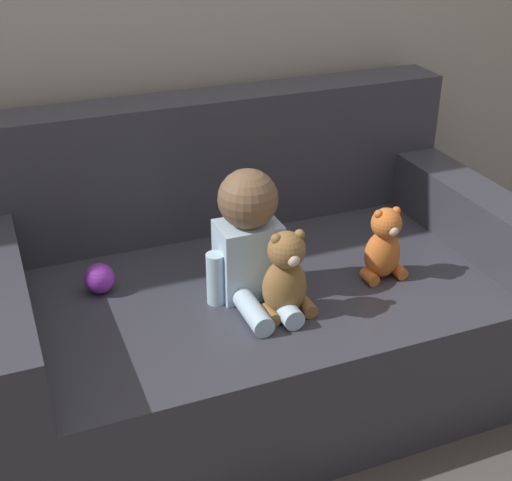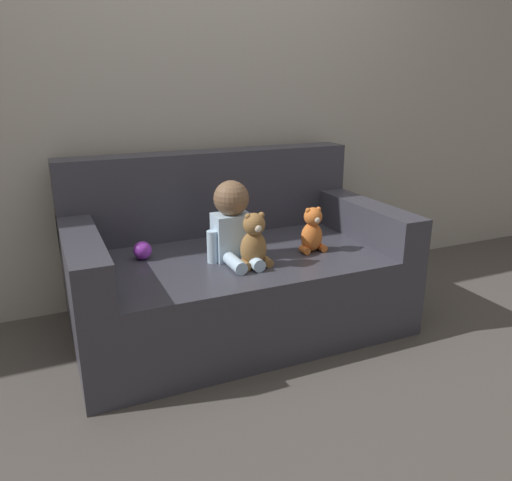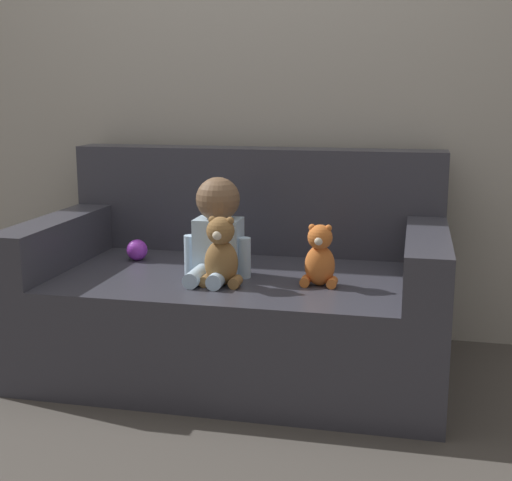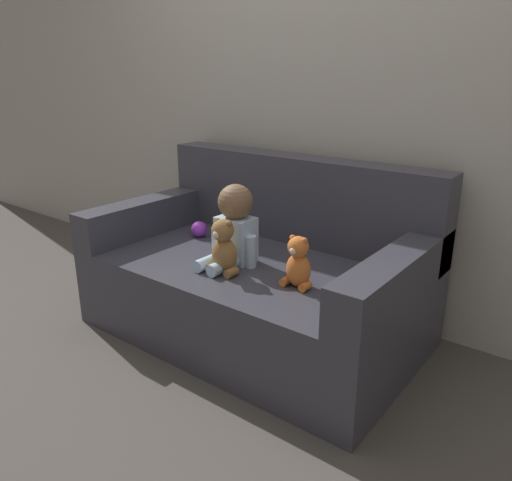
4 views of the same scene
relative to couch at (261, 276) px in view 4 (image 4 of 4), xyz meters
name	(u,v)px [view 4 (image 4 of 4)]	position (x,y,z in m)	size (l,w,h in m)	color
ground_plane	(253,332)	(0.00, -0.06, -0.30)	(12.00, 12.00, 0.00)	#4C4742
wall_back	(318,74)	(0.00, 0.51, 1.00)	(8.00, 0.05, 2.60)	#ADA89E
couch	(261,276)	(0.00, 0.00, 0.00)	(1.67, 0.97, 0.89)	#383842
person_baby	(234,227)	(-0.05, -0.15, 0.29)	(0.27, 0.32, 0.39)	silver
teddy_bear_brown	(224,248)	(0.00, -0.29, 0.24)	(0.16, 0.12, 0.26)	olive
plush_toy_side	(298,263)	(0.36, -0.21, 0.23)	(0.14, 0.11, 0.24)	orange
toy_ball	(199,229)	(-0.46, 0.03, 0.16)	(0.09, 0.09, 0.09)	purple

